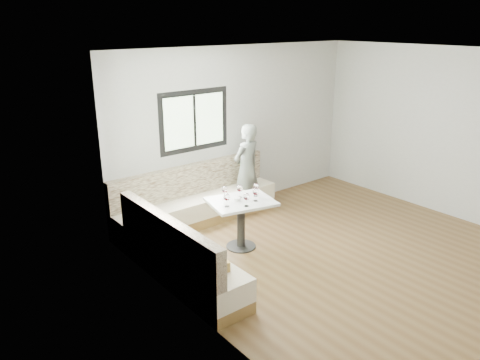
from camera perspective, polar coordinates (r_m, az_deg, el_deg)
name	(u,v)px	position (r m, az deg, el deg)	size (l,w,h in m)	color
room	(345,159)	(6.45, 12.65, 2.49)	(5.01, 5.01, 2.81)	brown
banquette	(190,224)	(6.96, -6.07, -5.40)	(2.90, 2.80, 0.95)	brown
table	(241,212)	(6.77, 0.13, -3.96)	(1.03, 0.88, 0.74)	black
person	(247,168)	(8.00, 0.81, 1.42)	(0.57, 0.37, 1.55)	slate
olive_ramekin	(237,199)	(6.70, -0.34, -2.33)	(0.09, 0.09, 0.04)	white
wine_glass_a	(227,198)	(6.43, -1.62, -2.15)	(0.09, 0.09, 0.19)	white
wine_glass_b	(246,197)	(6.45, 0.79, -2.10)	(0.09, 0.09, 0.19)	white
wine_glass_c	(256,192)	(6.64, 1.91, -1.47)	(0.09, 0.09, 0.19)	white
wine_glass_d	(240,189)	(6.76, -0.04, -1.07)	(0.09, 0.09, 0.19)	white
wine_glass_e	(256,187)	(6.83, 1.94, -0.89)	(0.09, 0.09, 0.19)	white
wine_glass_f	(225,190)	(6.72, -1.88, -1.21)	(0.09, 0.09, 0.19)	white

